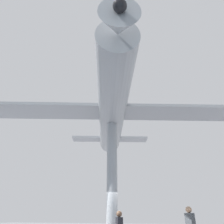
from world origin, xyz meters
The scene contains 2 objects.
support_pylon_central centered at (0.00, 0.00, 3.15)m, with size 0.57×0.57×6.31m.
suspended_airplane centered at (-0.04, 0.10, 7.13)m, with size 18.80×13.89×3.00m.
Camera 1 is at (-3.72, 11.36, 1.38)m, focal length 35.00 mm.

